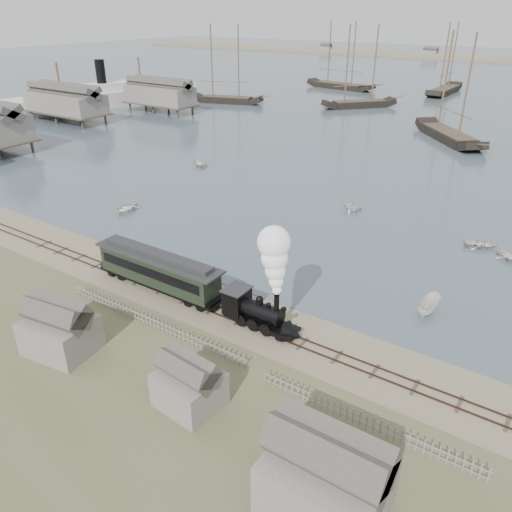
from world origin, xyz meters
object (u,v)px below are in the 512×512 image
Objects in this scene: passenger_coach at (158,269)px; beached_dinghy at (204,288)px; steamship at (102,83)px; locomotive at (269,288)px.

beached_dinghy is (3.79, 1.94, -1.66)m from passenger_coach.
beached_dinghy is 0.08× the size of steamship.
beached_dinghy is 102.03m from steamship.
passenger_coach is at bearing -112.51° from steamship.
steamship is (-82.53, 59.74, 5.41)m from beached_dinghy.
locomotive is at bearing -108.61° from steamship.
locomotive is 2.01× the size of beached_dinghy.
beached_dinghy is at bearing -110.34° from steamship.
steamship reaches higher than beached_dinghy.
locomotive is 0.64× the size of passenger_coach.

